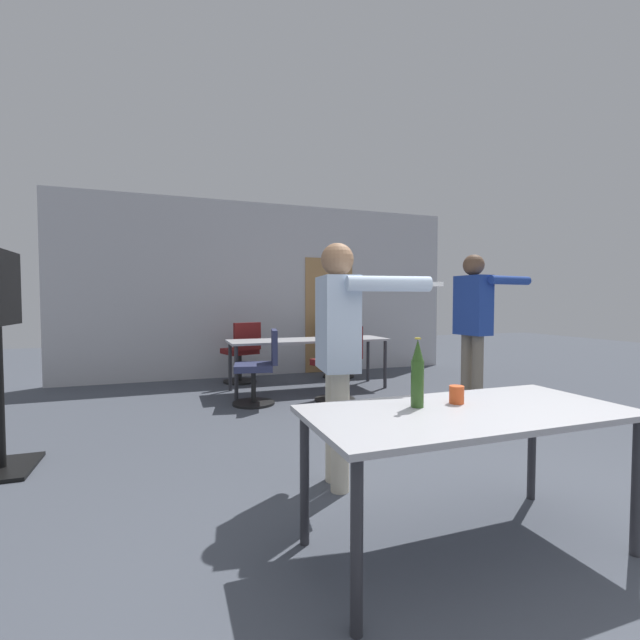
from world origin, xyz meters
TOP-DOWN VIEW (x-y plane):
  - ground_plane at (0.00, 0.00)m, footprint 24.00×24.00m
  - back_wall at (0.02, 5.77)m, footprint 6.80×0.12m
  - conference_table_near at (-0.22, 0.27)m, footprint 1.66×0.78m
  - conference_table_far at (0.26, 4.34)m, footprint 2.29×0.69m
  - person_right_polo at (1.74, 2.61)m, footprint 0.86×0.61m
  - person_center_tall at (-0.55, 1.20)m, footprint 0.74×0.68m
  - office_chair_side_rolled at (0.43, 3.58)m, footprint 0.65×0.61m
  - office_chair_mid_tucked at (-0.59, 3.70)m, footprint 0.59×0.54m
  - office_chair_far_right at (1.04, 5.18)m, footprint 0.52×0.57m
  - office_chair_far_left at (-0.57, 5.14)m, footprint 0.58×0.63m
  - beer_bottle at (-0.44, 0.40)m, footprint 0.07×0.07m
  - drink_cup at (-0.19, 0.40)m, footprint 0.08×0.08m

SIDE VIEW (x-z plane):
  - ground_plane at x=0.00m, z-range 0.00..0.00m
  - office_chair_mid_tucked at x=-0.59m, z-range -0.03..0.90m
  - office_chair_far_right at x=1.04m, z-range -0.02..0.93m
  - office_chair_far_left at x=-0.57m, z-range -0.02..0.93m
  - office_chair_side_rolled at x=0.43m, z-range -0.02..0.93m
  - conference_table_near at x=-0.22m, z-range 0.29..1.02m
  - conference_table_far at x=0.26m, z-range 0.30..1.03m
  - drink_cup at x=-0.19m, z-range 0.73..0.83m
  - beer_bottle at x=-0.44m, z-range 0.72..1.08m
  - person_center_tall at x=-0.55m, z-range 0.18..1.85m
  - person_right_polo at x=1.74m, z-range 0.20..2.03m
  - back_wall at x=0.02m, z-range -0.01..2.94m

